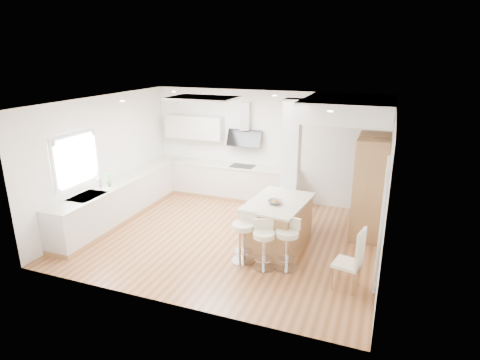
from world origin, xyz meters
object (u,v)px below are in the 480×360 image
at_px(bar_stool_c, 287,241).
at_px(peninsula, 277,223).
at_px(bar_stool_a, 244,234).
at_px(dining_chair, 354,258).
at_px(bar_stool_b, 264,243).

bearing_deg(bar_stool_c, peninsula, 123.28).
height_order(peninsula, bar_stool_a, peninsula).
bearing_deg(dining_chair, bar_stool_a, -175.31).
distance_m(bar_stool_c, dining_chair, 1.19).
bearing_deg(bar_stool_a, peninsula, 72.98).
bearing_deg(bar_stool_b, bar_stool_c, -1.11).
xyz_separation_m(peninsula, bar_stool_a, (-0.40, -0.82, 0.06)).
distance_m(bar_stool_a, bar_stool_b, 0.43).
height_order(bar_stool_a, dining_chair, dining_chair).
relative_size(peninsula, dining_chair, 1.56).
height_order(bar_stool_b, bar_stool_c, bar_stool_c).
distance_m(bar_stool_b, dining_chair, 1.55).
bearing_deg(bar_stool_a, bar_stool_c, 11.06).
relative_size(peninsula, bar_stool_b, 1.86).
bearing_deg(peninsula, bar_stool_a, -109.81).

